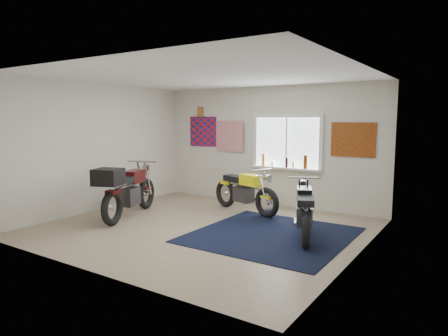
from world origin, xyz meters
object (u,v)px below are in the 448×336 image
Objects in this scene: navy_rug at (272,235)px; black_chrome_bike at (304,212)px; yellow_triumph at (245,192)px; maroon_tourer at (126,190)px.

navy_rug is 0.67m from black_chrome_bike.
yellow_triumph is 0.89× the size of maroon_tourer.
navy_rug is 1.24× the size of maroon_tourer.
black_chrome_bike is 0.82× the size of maroon_tourer.
navy_rug is at bearing 90.63° from black_chrome_bike.
yellow_triumph reaches higher than black_chrome_bike.
black_chrome_bike is 3.51m from maroon_tourer.
black_chrome_bike is at bearing 25.06° from navy_rug.
yellow_triumph is at bearing -63.00° from maroon_tourer.
yellow_triumph is at bearing 135.47° from navy_rug.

